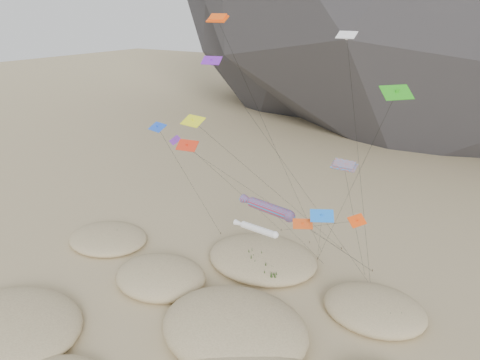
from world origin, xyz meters
name	(u,v)px	position (x,y,z in m)	size (l,w,h in m)	color
ground	(190,349)	(0.00, 0.00, 0.00)	(500.00, 500.00, 0.00)	#CCB789
dunes	(194,315)	(-2.23, 3.60, 0.73)	(51.47, 39.30, 4.38)	#CCB789
dune_grass	(199,319)	(-1.32, 3.24, 0.82)	(41.87, 29.26, 1.49)	black
kite_stakes	(308,250)	(1.52, 23.63, 0.15)	(22.60, 7.18, 0.30)	#3F2D1E
rainbow_tube_kite	(268,208)	(1.33, 12.54, 10.46)	(8.31, 11.14, 11.43)	red
white_tube_kite	(257,229)	(2.52, 8.17, 10.07)	(9.05, 17.20, 10.66)	white
orange_parafoil	(220,23)	(-4.54, 12.36, 29.31)	(9.04, 12.88, 30.27)	#FF4F0D
multi_parafoil	(344,166)	(8.93, 14.14, 16.14)	(2.55, 8.61, 16.76)	#E64218
delta_kites	(262,141)	(1.45, 10.77, 18.43)	(28.19, 20.78, 28.60)	#269E18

